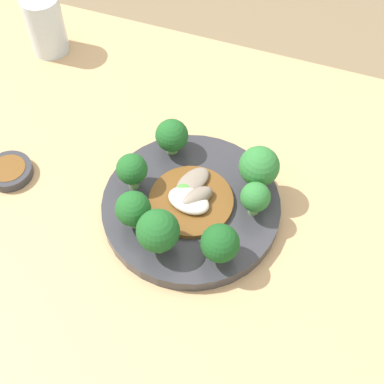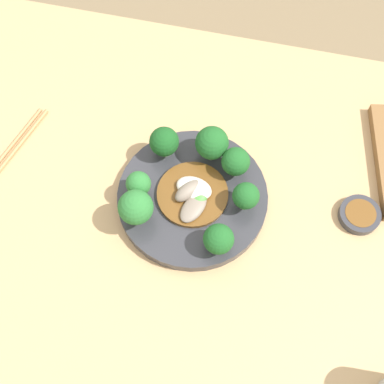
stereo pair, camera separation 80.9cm
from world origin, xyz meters
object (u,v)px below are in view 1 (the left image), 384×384
broccoli_southwest (133,209)px  broccoli_south (158,231)px  broccoli_west (131,171)px  drinking_glass (45,25)px  broccoli_southeast (220,244)px  broccoli_northeast (259,167)px  broccoli_east (255,197)px  stirfry_center (191,197)px  broccoli_northwest (172,136)px  sauce_dish (9,171)px  plate (192,204)px

broccoli_southwest → broccoli_south: size_ratio=0.86×
broccoli_west → broccoli_southwest: 0.06m
drinking_glass → broccoli_west: bearing=-42.2°
broccoli_southeast → broccoli_northeast: (0.01, 0.13, 0.01)m
broccoli_east → stirfry_center: bearing=-172.2°
broccoli_west → drinking_glass: 0.36m
stirfry_center → broccoli_west: bearing=-176.3°
broccoli_east → broccoli_southwest: broccoli_southwest is taller
broccoli_northwest → drinking_glass: size_ratio=0.55×
sauce_dish → plate: bearing=7.3°
broccoli_east → broccoli_south: broccoli_south is taller
broccoli_east → broccoli_southwest: (-0.14, -0.07, 0.00)m
broccoli_northeast → broccoli_south: 0.17m
broccoli_east → broccoli_west: broccoli_west is taller
broccoli_southeast → drinking_glass: size_ratio=0.59×
broccoli_southwest → broccoli_northeast: broccoli_northeast is taller
broccoli_southeast → broccoli_east: broccoli_southeast is taller
broccoli_northwest → broccoli_northeast: bearing=-8.2°
plate → broccoli_east: broccoli_east is taller
broccoli_east → broccoli_southeast: bearing=-104.5°
broccoli_southeast → sauce_dish: size_ratio=0.90×
broccoli_southeast → broccoli_northwest: size_ratio=1.06×
broccoli_southeast → sauce_dish: broccoli_southeast is taller
broccoli_northeast → broccoli_southwest: bearing=-139.2°
stirfry_center → sauce_dish: stirfry_center is taller
broccoli_west → broccoli_south: size_ratio=0.86×
plate → broccoli_southeast: bearing=-48.8°
broccoli_southeast → stirfry_center: 0.10m
broccoli_west → broccoli_southwest: same height
broccoli_east → drinking_glass: drinking_glass is taller
broccoli_northwest → broccoli_southwest: broccoli_southwest is taller
broccoli_south → sauce_dish: size_ratio=1.01×
broccoli_southeast → broccoli_east: bearing=75.5°
broccoli_east → plate: bearing=-172.4°
plate → broccoli_east: (0.08, 0.01, 0.04)m
broccoli_northwest → broccoli_west: broccoli_west is taller
broccoli_east → broccoli_south: (-0.10, -0.10, 0.01)m
stirfry_center → broccoli_southwest: bearing=-133.4°
broccoli_northwest → stirfry_center: (0.06, -0.08, -0.02)m
plate → drinking_glass: size_ratio=2.40×
plate → broccoli_west: size_ratio=4.19×
broccoli_northwest → broccoli_south: bearing=-74.7°
plate → broccoli_south: 0.10m
broccoli_northwest → broccoli_west: 0.09m
broccoli_west → broccoli_northeast: bearing=20.7°
broccoli_east → drinking_glass: (-0.44, 0.23, -0.00)m
broccoli_northeast → stirfry_center: size_ratio=0.61×
plate → sauce_dish: (-0.27, -0.04, -0.00)m
broccoli_northwest → broccoli_southwest: 0.14m
drinking_glass → broccoli_south: bearing=-43.4°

